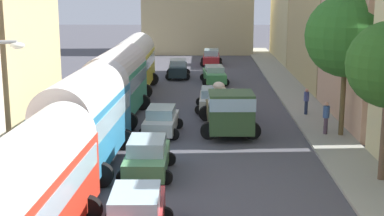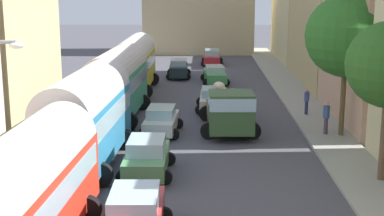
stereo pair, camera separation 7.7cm
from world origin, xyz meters
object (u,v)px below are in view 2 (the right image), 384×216
at_px(parked_bus_3, 134,61).
at_px(parked_bus_0, 23,191).
at_px(car_1, 215,74).
at_px(car_6, 179,69).
at_px(car_2, 212,57).
at_px(car_4, 147,157).
at_px(pedestrian_0, 307,100).
at_px(pedestrian_2, 326,117).
at_px(parked_bus_1, 86,114).
at_px(car_5, 161,120).
at_px(car_0, 213,99).
at_px(cargo_truck_0, 229,109).
at_px(parked_bus_2, 117,81).

bearing_deg(parked_bus_3, parked_bus_0, -90.00).
height_order(parked_bus_3, car_1, parked_bus_3).
bearing_deg(parked_bus_0, car_6, 84.79).
bearing_deg(car_2, car_4, -95.60).
relative_size(parked_bus_3, car_1, 1.95).
bearing_deg(car_4, pedestrian_0, 51.63).
distance_m(car_6, pedestrian_2, 21.05).
distance_m(car_4, car_6, 25.55).
height_order(parked_bus_1, car_5, parked_bus_1).
distance_m(car_1, car_4, 22.99).
xyz_separation_m(parked_bus_0, parked_bus_1, (0.00, 9.00, 0.20)).
bearing_deg(parked_bus_0, car_0, 74.18).
relative_size(parked_bus_0, car_0, 2.25).
bearing_deg(car_0, car_4, -103.48).
bearing_deg(car_0, cargo_truck_0, -81.94).
relative_size(parked_bus_1, car_4, 2.16).
height_order(car_6, pedestrian_2, pedestrian_2).
bearing_deg(pedestrian_2, car_2, 101.76).
distance_m(cargo_truck_0, car_6, 18.90).
height_order(parked_bus_2, cargo_truck_0, parked_bus_2).
height_order(parked_bus_2, pedestrian_2, parked_bus_2).
xyz_separation_m(parked_bus_1, car_6, (3.05, 24.39, -1.58)).
bearing_deg(pedestrian_2, pedestrian_0, 92.53).
distance_m(car_1, car_6, 4.16).
relative_size(cargo_truck_0, car_0, 1.74).
distance_m(car_2, pedestrian_0, 23.15).
bearing_deg(car_0, car_1, 88.15).
xyz_separation_m(parked_bus_3, car_6, (3.05, 6.39, -1.48)).
relative_size(parked_bus_0, parked_bus_3, 1.05).
height_order(parked_bus_0, car_6, parked_bus_0).
distance_m(car_0, pedestrian_0, 5.93).
relative_size(car_0, car_1, 0.91).
xyz_separation_m(car_2, car_6, (-3.02, -7.99, 0.03)).
xyz_separation_m(parked_bus_3, car_5, (2.90, -12.41, -1.53)).
height_order(cargo_truck_0, car_5, cargo_truck_0).
bearing_deg(car_1, car_0, -91.85).
distance_m(car_2, car_6, 8.54).
bearing_deg(parked_bus_1, car_1, 74.16).
bearing_deg(parked_bus_2, car_5, -49.62).
relative_size(parked_bus_3, pedestrian_2, 4.51).
height_order(car_0, car_6, car_6).
distance_m(parked_bus_2, parked_bus_3, 9.00).
bearing_deg(car_1, car_2, 90.34).
bearing_deg(car_4, parked_bus_1, 157.42).
bearing_deg(parked_bus_1, car_6, 82.88).
distance_m(parked_bus_2, car_1, 14.10).
relative_size(parked_bus_2, car_0, 2.16).
distance_m(parked_bus_3, car_1, 7.27).
bearing_deg(car_1, pedestrian_0, -65.30).
bearing_deg(car_4, car_2, 84.40).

